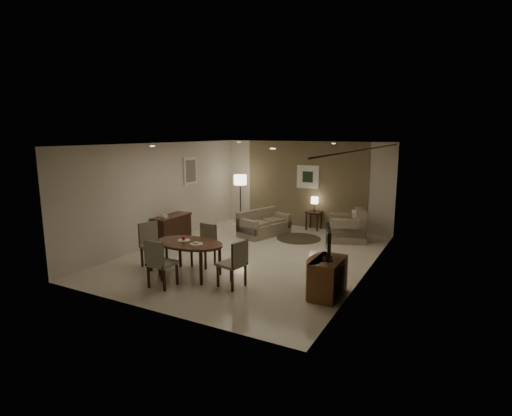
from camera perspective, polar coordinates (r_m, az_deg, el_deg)
The scene contains 31 objects.
room_shell at distance 9.88m, azimuth 0.55°, elevation 1.33°, with size 5.50×7.00×2.70m.
taupe_accent at distance 12.66m, azimuth 7.01°, elevation 3.35°, with size 3.96×0.03×2.70m, color brown.
curtain_wall at distance 8.60m, azimuth 15.32°, elevation -0.68°, with size 0.08×6.70×2.58m, color beige, non-canonical shape.
curtain_rod at distance 8.45m, azimuth 15.77°, elevation 8.13°, with size 0.03×0.03×6.80m, color black.
art_back_frame at distance 12.58m, azimuth 7.42°, elevation 4.43°, with size 0.72×0.03×0.72m, color silver.
art_back_canvas at distance 12.56m, azimuth 7.40°, elevation 4.43°, with size 0.34×0.01×0.34m, color black.
art_left_frame at distance 11.94m, azimuth -9.35°, elevation 5.25°, with size 0.03×0.60×0.80m, color silver.
art_left_canvas at distance 11.93m, azimuth -9.30°, elevation 5.25°, with size 0.01×0.46×0.64m, color gray.
downlight_nl at distance 8.74m, azimuth -14.58°, elevation 8.56°, with size 0.10×0.10×0.01m, color white.
downlight_nr at distance 7.15m, azimuth 2.40°, elevation 8.48°, with size 0.10×0.10×0.01m, color white.
downlight_fl at distance 11.65m, azimuth -2.42°, elevation 9.36°, with size 0.10×0.10×0.01m, color white.
downlight_fr at distance 10.51m, azimuth 11.04°, elevation 9.03°, with size 0.10×0.10×0.01m, color white.
console_desk at distance 11.11m, azimuth -11.92°, elevation -2.97°, with size 0.48×1.20×0.75m, color #4A2A18, non-canonical shape.
telephone at distance 10.80m, azimuth -13.03°, elevation -1.10°, with size 0.20×0.14×0.09m, color white, non-canonical shape.
tv_cabinet at distance 7.53m, azimuth 10.25°, elevation -9.77°, with size 0.48×0.90×0.70m, color brown, non-canonical shape.
flat_tv at distance 7.33m, azimuth 10.27°, elevation -4.83°, with size 0.06×0.88×0.60m, color black, non-canonical shape.
dining_table at distance 8.53m, azimuth -9.44°, elevation -7.19°, with size 1.53×0.96×0.72m, color #4A2A18, non-canonical shape.
chair_near at distance 8.02m, azimuth -13.24°, elevation -7.59°, with size 0.47×0.47×0.96m, color gray, non-canonical shape.
chair_far at distance 9.05m, azimuth -7.57°, elevation -5.39°, with size 0.45×0.45×0.93m, color gray, non-canonical shape.
chair_left at distance 9.18m, azimuth -14.39°, elevation -5.22°, with size 0.48×0.48×0.99m, color gray, non-canonical shape.
chair_right at distance 7.82m, azimuth -3.51°, elevation -7.89°, with size 0.46×0.46×0.94m, color gray, non-canonical shape.
plate_a at distance 8.57m, azimuth -10.27°, elevation -4.57°, with size 0.26×0.26×0.02m, color white.
plate_b at distance 8.26m, azimuth -8.51°, elevation -5.10°, with size 0.26×0.26×0.02m, color white.
fruit_apple at distance 8.56m, azimuth -10.28°, elevation -4.23°, with size 0.09×0.09×0.09m, color maroon.
napkin at distance 8.26m, azimuth -8.51°, elevation -4.95°, with size 0.12×0.08×0.03m, color white.
round_rug at distance 11.41m, azimuth 6.12°, elevation -4.34°, with size 1.25×1.25×0.01m, color #413624.
sofa at distance 11.68m, azimuth 1.20°, elevation -2.13°, with size 0.77×1.54×0.72m, color gray, non-canonical shape.
armchair at distance 11.37m, azimuth 12.87°, elevation -2.38°, with size 0.98×0.93×0.87m, color gray, non-canonical shape.
side_table at distance 12.47m, azimuth 8.26°, elevation -1.78°, with size 0.45×0.45×0.57m, color black, non-canonical shape.
table_lamp at distance 12.38m, azimuth 8.37°, elevation 0.65°, with size 0.22×0.22×0.50m, color #FFEAC1, non-canonical shape.
floor_lamp at distance 12.98m, azimuth -2.25°, elevation 1.18°, with size 0.41×0.41×1.62m, color #FFE5B7, non-canonical shape.
Camera 1 is at (4.49, -8.24, 2.97)m, focal length 28.00 mm.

